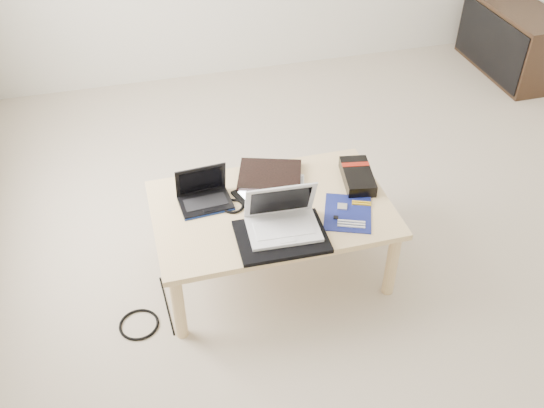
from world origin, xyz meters
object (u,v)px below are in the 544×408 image
object	(u,v)px
coffee_table	(272,215)
netbook	(204,195)
gpu_box	(357,176)
media_cabinet	(513,40)
white_laptop	(282,219)

from	to	relation	value
coffee_table	netbook	xyz separation A→B (m)	(-0.29, 0.12, 0.09)
gpu_box	netbook	bearing A→B (deg)	177.15
netbook	gpu_box	world-z (taller)	netbook
media_cabinet	white_laptop	distance (m)	2.92
media_cabinet	white_laptop	xyz separation A→B (m)	(-2.31, -1.77, 0.21)
media_cabinet	netbook	distance (m)	3.01
white_laptop	gpu_box	size ratio (longest dim) A/B	1.11
gpu_box	white_laptop	bearing A→B (deg)	-150.95
netbook	coffee_table	bearing A→B (deg)	-22.10
media_cabinet	coffee_table	bearing A→B (deg)	-145.37
white_laptop	coffee_table	bearing A→B (deg)	90.95
coffee_table	gpu_box	bearing A→B (deg)	10.23
netbook	gpu_box	distance (m)	0.75
coffee_table	gpu_box	distance (m)	0.47
netbook	media_cabinet	bearing A→B (deg)	29.56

